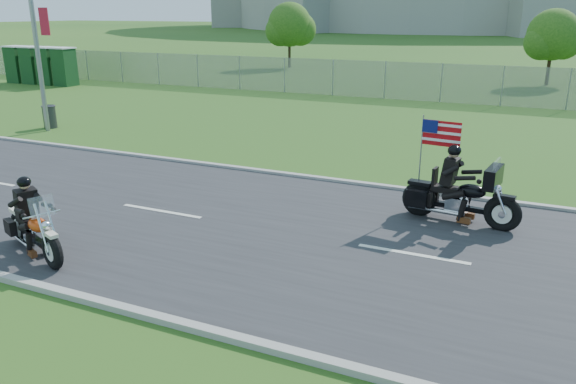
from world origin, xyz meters
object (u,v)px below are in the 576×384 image
at_px(porta_toilet_b, 48,67).
at_px(motorcycle_lead, 34,231).
at_px(porta_toilet_a, 65,67).
at_px(porta_toilet_d, 17,65).
at_px(trash_can, 50,117).
at_px(motorcycle_follow, 460,198).
at_px(porta_toilet_c, 33,66).

relative_size(porta_toilet_b, motorcycle_lead, 1.02).
height_order(porta_toilet_a, motorcycle_lead, porta_toilet_a).
relative_size(porta_toilet_d, trash_can, 2.58).
xyz_separation_m(porta_toilet_b, motorcycle_lead, (20.66, -20.02, -0.64)).
relative_size(motorcycle_lead, trash_can, 2.53).
bearing_deg(motorcycle_lead, porta_toilet_a, 156.09).
distance_m(porta_toilet_d, trash_can, 17.40).
distance_m(porta_toilet_a, trash_can, 14.29).
height_order(motorcycle_follow, trash_can, motorcycle_follow).
height_order(porta_toilet_b, trash_can, porta_toilet_b).
relative_size(porta_toilet_c, motorcycle_lead, 1.02).
xyz_separation_m(porta_toilet_a, trash_can, (9.65, -10.52, -0.70)).
xyz_separation_m(porta_toilet_b, motorcycle_follow, (27.92, -14.80, -0.54)).
xyz_separation_m(porta_toilet_d, trash_can, (13.85, -10.52, -0.70)).
bearing_deg(porta_toilet_b, porta_toilet_c, 180.00).
xyz_separation_m(porta_toilet_a, porta_toilet_d, (-4.20, 0.00, 0.00)).
xyz_separation_m(motorcycle_follow, trash_can, (-16.87, 4.28, -0.17)).
height_order(motorcycle_lead, trash_can, motorcycle_lead).
height_order(porta_toilet_d, motorcycle_follow, porta_toilet_d).
distance_m(porta_toilet_a, porta_toilet_c, 2.80).
bearing_deg(porta_toilet_d, porta_toilet_c, 0.00).
bearing_deg(porta_toilet_d, motorcycle_follow, -25.72).
bearing_deg(trash_can, porta_toilet_d, 142.79).
bearing_deg(motorcycle_follow, porta_toilet_d, 161.59).
relative_size(porta_toilet_c, trash_can, 2.58).
bearing_deg(porta_toilet_c, motorcycle_follow, -26.78).
distance_m(porta_toilet_b, motorcycle_lead, 28.77).
bearing_deg(porta_toilet_b, porta_toilet_d, 180.00).
bearing_deg(motorcycle_follow, porta_toilet_a, 158.15).
relative_size(porta_toilet_a, trash_can, 2.58).
relative_size(porta_toilet_c, motorcycle_follow, 0.86).
distance_m(porta_toilet_d, motorcycle_lead, 30.84).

